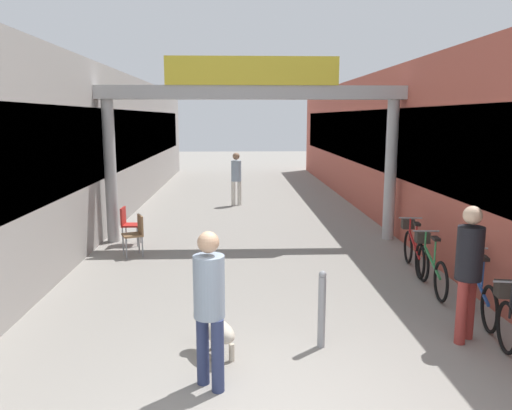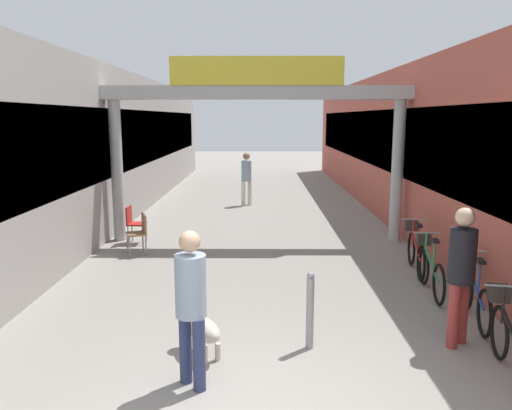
{
  "view_description": "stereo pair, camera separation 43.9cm",
  "coord_description": "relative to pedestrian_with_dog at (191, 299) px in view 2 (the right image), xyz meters",
  "views": [
    {
      "loc": [
        -0.36,
        -4.28,
        2.95
      ],
      "look_at": [
        0.0,
        5.11,
        1.3
      ],
      "focal_mm": 35.0,
      "sensor_mm": 36.0,
      "label": 1
    },
    {
      "loc": [
        0.08,
        -4.28,
        2.95
      ],
      "look_at": [
        0.0,
        5.11,
        1.3
      ],
      "focal_mm": 35.0,
      "sensor_mm": 36.0,
      "label": 2
    }
  ],
  "objects": [
    {
      "name": "storefront_left",
      "position": [
        -4.42,
        10.16,
        1.1
      ],
      "size": [
        3.0,
        26.0,
        4.23
      ],
      "color": "#9E9993",
      "rests_on": "ground_plane"
    },
    {
      "name": "storefront_right",
      "position": [
        5.76,
        10.16,
        1.1
      ],
      "size": [
        3.0,
        26.0,
        4.23
      ],
      "color": "#B25142",
      "rests_on": "ground_plane"
    },
    {
      "name": "arcade_sign_gateway",
      "position": [
        0.67,
        6.71,
        2.03
      ],
      "size": [
        7.4,
        0.47,
        4.32
      ],
      "color": "#B2B2B2",
      "rests_on": "ground_plane"
    },
    {
      "name": "pedestrian_with_dog",
      "position": [
        0.0,
        0.0,
        0.0
      ],
      "size": [
        0.48,
        0.48,
        1.77
      ],
      "color": "navy",
      "rests_on": "ground_plane"
    },
    {
      "name": "pedestrian_companion",
      "position": [
        3.33,
        1.04,
        0.04
      ],
      "size": [
        0.48,
        0.48,
        1.84
      ],
      "color": "#99332D",
      "rests_on": "ground_plane"
    },
    {
      "name": "pedestrian_carrying_crate",
      "position": [
        0.29,
        11.62,
        0.01
      ],
      "size": [
        0.46,
        0.46,
        1.79
      ],
      "color": "silver",
      "rests_on": "ground_plane"
    },
    {
      "name": "dog_on_leash",
      "position": [
        -0.0,
        0.76,
        -0.66
      ],
      "size": [
        0.67,
        0.79,
        0.57
      ],
      "color": "beige",
      "rests_on": "ground_plane"
    },
    {
      "name": "bicycle_black_nearest",
      "position": [
        3.64,
        0.29,
        -0.58
      ],
      "size": [
        0.47,
        1.68,
        0.98
      ],
      "color": "black",
      "rests_on": "ground_plane"
    },
    {
      "name": "bicycle_blue_second",
      "position": [
        3.9,
        1.91,
        -0.58
      ],
      "size": [
        0.47,
        1.67,
        0.98
      ],
      "color": "black",
      "rests_on": "ground_plane"
    },
    {
      "name": "bicycle_green_third",
      "position": [
        3.65,
        3.1,
        -0.58
      ],
      "size": [
        0.46,
        1.69,
        0.98
      ],
      "color": "black",
      "rests_on": "ground_plane"
    },
    {
      "name": "bicycle_red_farthest",
      "position": [
        3.76,
        4.27,
        -0.58
      ],
      "size": [
        0.46,
        1.68,
        0.98
      ],
      "color": "black",
      "rests_on": "ground_plane"
    },
    {
      "name": "bollard_post_metal",
      "position": [
        1.39,
        0.94,
        -0.5
      ],
      "size": [
        0.1,
        0.1,
        1.03
      ],
      "color": "gray",
      "rests_on": "ground_plane"
    },
    {
      "name": "cafe_chair_wood_nearer",
      "position": [
        -1.87,
        5.41,
        -0.48
      ],
      "size": [
        0.52,
        0.52,
        0.89
      ],
      "color": "gray",
      "rests_on": "ground_plane"
    },
    {
      "name": "cafe_chair_red_farther",
      "position": [
        -2.25,
        6.4,
        -0.48
      ],
      "size": [
        0.41,
        0.41,
        0.89
      ],
      "color": "gray",
      "rests_on": "ground_plane"
    }
  ]
}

